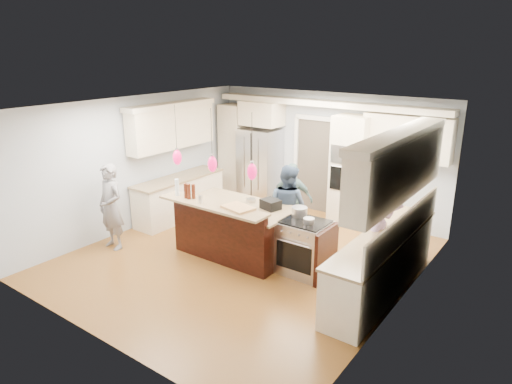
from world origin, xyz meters
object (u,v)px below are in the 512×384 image
(island_range, at_px, (306,248))
(kitchen_island, at_px, (236,228))
(refrigerator, at_px, (260,167))
(person_far_left, at_px, (287,207))
(person_bar_end, at_px, (111,207))

(island_range, bearing_deg, kitchen_island, -176.92)
(refrigerator, distance_m, person_far_left, 2.62)
(refrigerator, relative_size, person_bar_end, 1.12)
(person_bar_end, xyz_separation_m, person_far_left, (2.62, 1.93, -0.01))
(kitchen_island, height_order, person_far_left, person_far_left)
(person_bar_end, height_order, person_far_left, person_bar_end)
(kitchen_island, distance_m, person_bar_end, 2.34)
(kitchen_island, xyz_separation_m, person_bar_end, (-2.02, -1.15, 0.32))
(kitchen_island, bearing_deg, island_range, 3.08)
(kitchen_island, relative_size, person_far_left, 1.32)
(island_range, height_order, person_far_left, person_far_left)
(refrigerator, bearing_deg, person_far_left, -43.24)
(refrigerator, xyz_separation_m, person_far_left, (1.90, -1.79, -0.10))
(refrigerator, bearing_deg, island_range, -42.59)
(refrigerator, distance_m, kitchen_island, 2.91)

